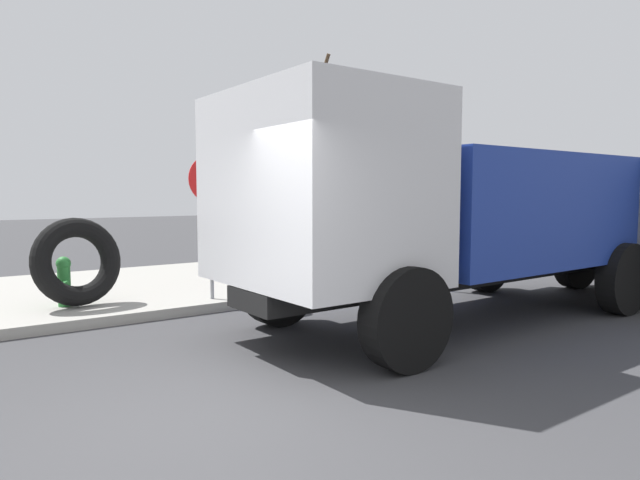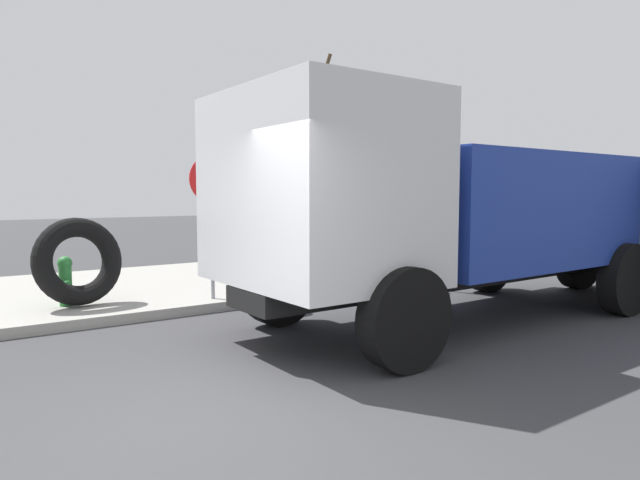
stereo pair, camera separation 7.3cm
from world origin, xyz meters
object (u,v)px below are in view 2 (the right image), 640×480
fire_hydrant (65,279)px  bare_tree (310,169)px  stop_sign (212,199)px  dump_truck_blue (451,210)px  loose_tire (78,261)px

fire_hydrant → bare_tree: size_ratio=0.17×
stop_sign → dump_truck_blue: size_ratio=0.33×
fire_hydrant → dump_truck_blue: (4.48, -3.55, 1.06)m
loose_tire → bare_tree: bare_tree is taller
loose_tire → bare_tree: bearing=6.8°
fire_hydrant → loose_tire: loose_tire is taller
dump_truck_blue → bare_tree: bare_tree is taller
loose_tire → fire_hydrant: bearing=142.6°
loose_tire → stop_sign: size_ratio=0.58×
stop_sign → bare_tree: size_ratio=0.51×
loose_tire → bare_tree: size_ratio=0.30×
stop_sign → dump_truck_blue: (2.41, -2.81, -0.14)m
stop_sign → bare_tree: bearing=23.7°
stop_sign → dump_truck_blue: dump_truck_blue is taller
stop_sign → loose_tire: bearing=162.0°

